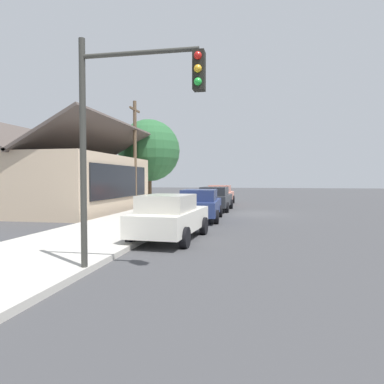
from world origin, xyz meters
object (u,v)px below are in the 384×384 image
shade_tree (149,151)px  fire_hydrant_red (198,201)px  car_navy (200,204)px  car_coral (220,195)px  car_ivory (170,217)px  traffic_light_main (128,115)px  utility_pole_wooden (135,153)px  car_charcoal (215,198)px

shade_tree → fire_hydrant_red: 6.99m
car_navy → car_coral: 11.20m
car_ivory → car_coral: same height
car_coral → traffic_light_main: size_ratio=0.90×
car_navy → fire_hydrant_red: 8.05m
car_navy → car_coral: size_ratio=1.03×
utility_pole_wooden → car_ivory: bearing=-154.5°
car_charcoal → traffic_light_main: 16.24m
car_coral → shade_tree: 7.16m
utility_pole_wooden → fire_hydrant_red: bearing=-58.6°
car_coral → utility_pole_wooden: size_ratio=0.62×
car_coral → traffic_light_main: bearing=-178.3°
car_coral → shade_tree: shade_tree is taller
car_charcoal → fire_hydrant_red: size_ratio=6.72×
car_navy → shade_tree: bearing=27.1°
car_charcoal → shade_tree: bearing=50.1°
car_navy → traffic_light_main: size_ratio=0.93×
car_ivory → fire_hydrant_red: size_ratio=6.32×
traffic_light_main → utility_pole_wooden: (15.94, 5.66, 0.44)m
car_navy → traffic_light_main: (-10.47, -0.16, 2.67)m
shade_tree → utility_pole_wooden: bearing=-172.1°
car_ivory → car_charcoal: bearing=2.5°
traffic_light_main → utility_pole_wooden: utility_pole_wooden is taller
car_navy → car_charcoal: bearing=-3.5°
shade_tree → traffic_light_main: bearing=-163.3°
car_charcoal → shade_tree: size_ratio=0.66×
car_navy → fire_hydrant_red: car_navy is taller
car_ivory → car_charcoal: same height
car_ivory → utility_pole_wooden: 12.98m
car_ivory → car_charcoal: (11.46, -0.18, 0.00)m
car_charcoal → utility_pole_wooden: (-0.08, 5.60, 3.11)m
car_charcoal → car_navy: bearing=179.9°
car_ivory → car_navy: same height
car_ivory → utility_pole_wooden: (11.38, 5.42, 3.11)m
shade_tree → traffic_light_main: size_ratio=1.38×
car_coral → traffic_light_main: traffic_light_main is taller
utility_pole_wooden → car_navy: bearing=-134.8°
car_navy → utility_pole_wooden: utility_pole_wooden is taller
car_ivory → shade_tree: size_ratio=0.63×
car_ivory → fire_hydrant_red: 13.89m
car_charcoal → utility_pole_wooden: bearing=91.7°
car_coral → traffic_light_main: 21.84m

